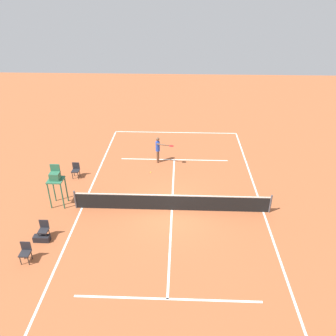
{
  "coord_description": "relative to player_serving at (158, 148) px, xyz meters",
  "views": [
    {
      "loc": [
        -0.37,
        14.64,
        10.78
      ],
      "look_at": [
        0.33,
        -3.17,
        0.8
      ],
      "focal_mm": 35.89,
      "sensor_mm": 36.0,
      "label": 1
    }
  ],
  "objects": [
    {
      "name": "ground_plane",
      "position": [
        -1.06,
        5.41,
        -1.09
      ],
      "size": [
        60.0,
        60.0,
        0.0
      ],
      "primitive_type": "plane",
      "color": "#AD5933"
    },
    {
      "name": "courtside_chair_mid",
      "position": [
        5.01,
        2.17,
        -0.55
      ],
      "size": [
        0.44,
        0.46,
        0.95
      ],
      "color": "#262626",
      "rests_on": "ground"
    },
    {
      "name": "umpire_chair",
      "position": [
        5.11,
        5.13,
        0.52
      ],
      "size": [
        0.8,
        0.8,
        2.41
      ],
      "color": "#2D6B4C",
      "rests_on": "ground"
    },
    {
      "name": "equipment_bag",
      "position": [
        5.01,
        8.11,
        -0.94
      ],
      "size": [
        0.76,
        0.32,
        0.3
      ],
      "primitive_type": "cube",
      "color": "black",
      "rests_on": "ground"
    },
    {
      "name": "court_lines",
      "position": [
        -1.06,
        5.41,
        -1.08
      ],
      "size": [
        9.86,
        21.16,
        0.01
      ],
      "color": "white",
      "rests_on": "ground"
    },
    {
      "name": "courtside_chair_far",
      "position": [
        5.18,
        9.4,
        -0.55
      ],
      "size": [
        0.44,
        0.46,
        0.95
      ],
      "color": "#262626",
      "rests_on": "ground"
    },
    {
      "name": "tennis_net",
      "position": [
        -1.06,
        5.41,
        -0.59
      ],
      "size": [
        10.46,
        0.1,
        1.07
      ],
      "color": "#4C4C51",
      "rests_on": "ground"
    },
    {
      "name": "player_serving",
      "position": [
        0.0,
        0.0,
        0.0
      ],
      "size": [
        1.25,
        0.85,
        1.81
      ],
      "rotation": [
        0.0,
        0.0,
        1.3
      ],
      "color": "brown",
      "rests_on": "ground"
    },
    {
      "name": "tennis_ball",
      "position": [
        0.42,
        1.48,
        -1.05
      ],
      "size": [
        0.07,
        0.07,
        0.07
      ],
      "primitive_type": "sphere",
      "color": "#CCE033",
      "rests_on": "ground"
    },
    {
      "name": "courtside_chair_near",
      "position": [
        4.93,
        7.88,
        -0.55
      ],
      "size": [
        0.44,
        0.46,
        0.95
      ],
      "color": "#262626",
      "rests_on": "ground"
    }
  ]
}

